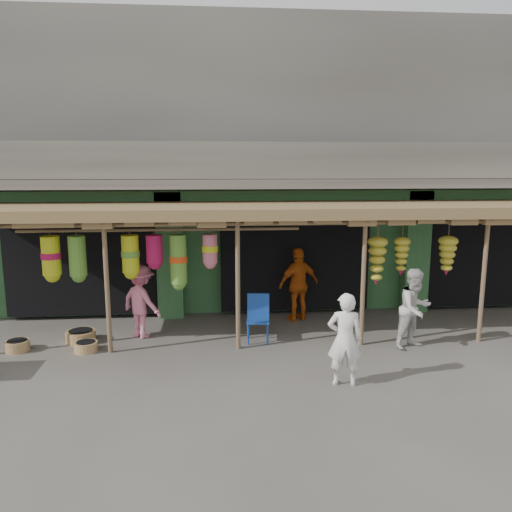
{
  "coord_description": "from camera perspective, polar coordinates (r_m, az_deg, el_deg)",
  "views": [
    {
      "loc": [
        -1.94,
        -9.65,
        3.61
      ],
      "look_at": [
        -1.04,
        1.0,
        1.65
      ],
      "focal_mm": 35.0,
      "sensor_mm": 36.0,
      "label": 1
    }
  ],
  "objects": [
    {
      "name": "basket_right",
      "position": [
        11.02,
        -25.61,
        -9.23
      ],
      "size": [
        0.51,
        0.51,
        0.21
      ],
      "primitive_type": "cylinder",
      "rotation": [
        0.0,
        0.0,
        -0.1
      ],
      "color": "olive",
      "rests_on": "ground"
    },
    {
      "name": "awning",
      "position": [
        10.65,
        4.77,
        4.7
      ],
      "size": [
        14.0,
        2.7,
        2.79
      ],
      "color": "brown",
      "rests_on": "ground"
    },
    {
      "name": "person_front",
      "position": [
        8.43,
        10.11,
        -9.35
      ],
      "size": [
        0.63,
        0.46,
        1.57
      ],
      "primitive_type": "imported",
      "rotation": [
        0.0,
        0.0,
        2.98
      ],
      "color": "white",
      "rests_on": "ground"
    },
    {
      "name": "person_vendor",
      "position": [
        11.68,
        4.89,
        -3.23
      ],
      "size": [
        1.1,
        0.77,
        1.74
      ],
      "primitive_type": "imported",
      "rotation": [
        0.0,
        0.0,
        3.51
      ],
      "color": "#C05412",
      "rests_on": "ground"
    },
    {
      "name": "person_right",
      "position": [
        10.42,
        17.71,
        -5.75
      ],
      "size": [
        0.97,
        0.88,
        1.61
      ],
      "primitive_type": "imported",
      "rotation": [
        0.0,
        0.0,
        0.43
      ],
      "color": "beige",
      "rests_on": "ground"
    },
    {
      "name": "ground",
      "position": [
        10.49,
        6.24,
        -9.82
      ],
      "size": [
        80.0,
        80.0,
        0.0
      ],
      "primitive_type": "plane",
      "color": "#514C47",
      "rests_on": "ground"
    },
    {
      "name": "basket_left",
      "position": [
        10.49,
        -18.85,
        -9.77
      ],
      "size": [
        0.6,
        0.6,
        0.19
      ],
      "primitive_type": "cylinder",
      "rotation": [
        0.0,
        0.0,
        -0.42
      ],
      "color": "olive",
      "rests_on": "ground"
    },
    {
      "name": "basket_mid",
      "position": [
        11.07,
        -19.38,
        -8.64
      ],
      "size": [
        0.61,
        0.61,
        0.23
      ],
      "primitive_type": "cylinder",
      "rotation": [
        0.0,
        0.0,
        0.03
      ],
      "color": "#A46D49",
      "rests_on": "ground"
    },
    {
      "name": "person_shopper",
      "position": [
        10.81,
        -12.99,
        -5.07
      ],
      "size": [
        1.15,
        1.08,
        1.56
      ],
      "primitive_type": "imported",
      "rotation": [
        0.0,
        0.0,
        2.46
      ],
      "color": "pink",
      "rests_on": "ground"
    },
    {
      "name": "building",
      "position": [
        14.65,
        2.83,
        9.42
      ],
      "size": [
        16.4,
        6.8,
        7.0
      ],
      "color": "gray",
      "rests_on": "ground"
    },
    {
      "name": "blue_chair",
      "position": [
        10.42,
        0.24,
        -6.76
      ],
      "size": [
        0.51,
        0.52,
        0.97
      ],
      "rotation": [
        0.0,
        0.0,
        -0.11
      ],
      "color": "#163F94",
      "rests_on": "ground"
    }
  ]
}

